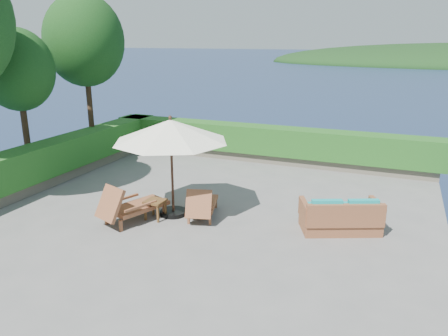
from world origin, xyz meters
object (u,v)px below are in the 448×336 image
at_px(side_table, 155,204).
at_px(lounge_right, 202,204).
at_px(wicker_loveseat, 341,218).
at_px(patio_umbrella, 171,132).
at_px(lounge_left, 130,206).

bearing_deg(side_table, lounge_right, 25.72).
bearing_deg(side_table, wicker_loveseat, 12.66).
bearing_deg(patio_umbrella, lounge_right, 7.02).
distance_m(lounge_left, side_table, 0.64).
distance_m(lounge_right, side_table, 1.20).
height_order(lounge_right, side_table, lounge_right).
height_order(patio_umbrella, wicker_loveseat, patio_umbrella).
xyz_separation_m(lounge_left, wicker_loveseat, (5.02, 1.43, -0.08)).
bearing_deg(lounge_left, wicker_loveseat, 36.47).
relative_size(patio_umbrella, wicker_loveseat, 1.53).
distance_m(patio_umbrella, lounge_left, 2.13).
relative_size(patio_umbrella, side_table, 6.21).
distance_m(patio_umbrella, side_table, 1.89).
relative_size(lounge_right, wicker_loveseat, 0.81).
distance_m(side_table, wicker_loveseat, 4.65).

